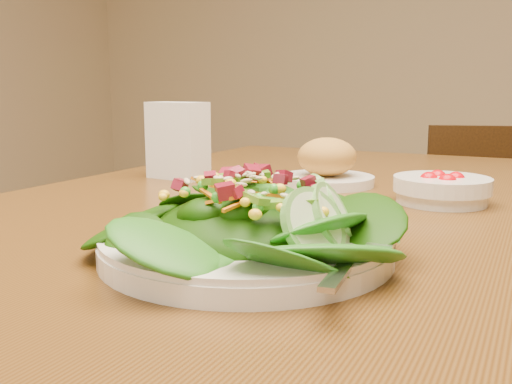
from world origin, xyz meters
TOP-DOWN VIEW (x-y plane):
  - dining_table at (0.00, 0.00)m, footprint 0.90×1.40m
  - chair_far at (0.12, 1.10)m, footprint 0.47×0.47m
  - salad_plate at (0.04, -0.24)m, footprint 0.28×0.27m
  - bread_plate at (-0.04, 0.17)m, footprint 0.15×0.15m
  - tomato_bowl at (0.15, 0.10)m, footprint 0.13×0.13m
  - napkin_holder at (-0.30, 0.13)m, footprint 0.11×0.07m

SIDE VIEW (x-z plane):
  - chair_far at x=0.12m, z-range 0.02..0.83m
  - dining_table at x=0.00m, z-range 0.27..1.02m
  - tomato_bowl at x=0.15m, z-range 0.75..0.79m
  - salad_plate at x=0.04m, z-range 0.74..0.82m
  - bread_plate at x=-0.04m, z-range 0.74..0.82m
  - napkin_holder at x=-0.30m, z-range 0.75..0.89m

